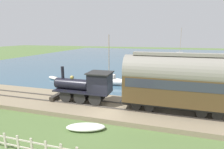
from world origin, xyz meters
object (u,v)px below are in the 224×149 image
sailboat_black (223,90)px  rowboat_near_shore (63,87)px  passenger_coach (176,80)px  beached_dinghy (86,127)px  sailboat_navy (179,55)px  steam_locomotive (88,85)px  rowboat_off_pier (169,81)px  rowboat_mid_harbor (54,78)px  sailboat_white (109,80)px  rowboat_far_out (169,88)px

sailboat_black → rowboat_near_shore: size_ratio=2.67×
passenger_coach → beached_dinghy: bearing=123.1°
sailboat_navy → rowboat_near_shore: size_ratio=3.44×
sailboat_navy → beached_dinghy: 48.93m
steam_locomotive → sailboat_black: size_ratio=0.84×
passenger_coach → rowboat_off_pier: bearing=0.4°
sailboat_navy → rowboat_mid_harbor: bearing=124.7°
rowboat_near_shore → steam_locomotive: bearing=-79.8°
sailboat_black → beached_dinghy: size_ratio=2.38×
rowboat_near_shore → sailboat_navy: bearing=26.9°
sailboat_navy → beached_dinghy: size_ratio=3.06×
sailboat_white → sailboat_navy: bearing=-15.8°
rowboat_far_out → rowboat_near_shore: size_ratio=0.94×
beached_dinghy → rowboat_mid_harbor: bearing=41.8°
sailboat_black → rowboat_mid_harbor: 23.14m
sailboat_white → steam_locomotive: bearing=-174.2°
sailboat_white → rowboat_off_pier: bearing=-65.2°
sailboat_navy → rowboat_far_out: (-36.03, 3.91, -0.62)m
steam_locomotive → rowboat_near_shore: 7.55m
rowboat_off_pier → beached_dinghy: 16.56m
sailboat_white → rowboat_off_pier: size_ratio=2.49×
rowboat_mid_harbor → sailboat_navy: bearing=-6.2°
sailboat_navy → sailboat_white: bearing=137.2°
rowboat_off_pier → passenger_coach: bearing=159.9°
passenger_coach → beached_dinghy: passenger_coach is taller
rowboat_mid_harbor → steam_locomotive: bearing=-106.8°
sailboat_navy → rowboat_far_out: sailboat_navy is taller
sailboat_navy → sailboat_black: bearing=158.7°
sailboat_white → rowboat_mid_harbor: (0.41, 9.22, -0.35)m
steam_locomotive → passenger_coach: bearing=-90.0°
rowboat_far_out → rowboat_near_shore: 13.57m
rowboat_mid_harbor → beached_dinghy: 16.84m
rowboat_off_pier → rowboat_mid_harbor: (-2.87, 17.29, 0.01)m
passenger_coach → rowboat_mid_harbor: passenger_coach is taller
rowboat_off_pier → rowboat_mid_harbor: rowboat_mid_harbor is taller
sailboat_white → rowboat_near_shore: bearing=126.5°
rowboat_off_pier → steam_locomotive: bearing=125.8°
sailboat_white → rowboat_mid_harbor: bearing=90.2°
rowboat_mid_harbor → rowboat_near_shore: bearing=-108.5°
sailboat_navy → rowboat_mid_harbor: (-35.36, 21.20, -0.55)m
beached_dinghy → steam_locomotive: bearing=21.5°
steam_locomotive → rowboat_near_shore: (4.71, 5.57, -1.96)m
sailboat_navy → rowboat_far_out: bearing=149.5°
rowboat_off_pier → beached_dinghy: bearing=138.1°
rowboat_off_pier → rowboat_near_shore: bearing=96.5°
rowboat_far_out → sailboat_white: bearing=35.2°
passenger_coach → rowboat_near_shore: passenger_coach is taller
passenger_coach → rowboat_off_pier: 11.79m
sailboat_white → rowboat_mid_harbor: sailboat_white is taller
rowboat_off_pier → sailboat_black: bearing=-143.2°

